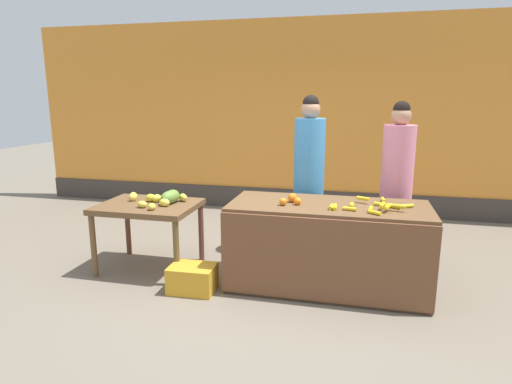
{
  "coord_description": "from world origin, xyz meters",
  "views": [
    {
      "loc": [
        0.79,
        -4.1,
        1.86
      ],
      "look_at": [
        -0.23,
        0.15,
        0.9
      ],
      "focal_mm": 30.13,
      "sensor_mm": 36.0,
      "label": 1
    }
  ],
  "objects_px": {
    "vendor_woman_pink_shirt": "(396,185)",
    "produce_crate": "(192,278)",
    "produce_sack": "(237,232)",
    "vendor_woman_blue_shirt": "(309,180)"
  },
  "relations": [
    {
      "from": "produce_sack",
      "to": "produce_crate",
      "type": "bearing_deg",
      "value": -94.64
    },
    {
      "from": "vendor_woman_blue_shirt",
      "to": "produce_sack",
      "type": "distance_m",
      "value": 1.16
    },
    {
      "from": "vendor_woman_blue_shirt",
      "to": "produce_crate",
      "type": "bearing_deg",
      "value": -131.96
    },
    {
      "from": "vendor_woman_pink_shirt",
      "to": "produce_crate",
      "type": "height_order",
      "value": "vendor_woman_pink_shirt"
    },
    {
      "from": "vendor_woman_pink_shirt",
      "to": "produce_crate",
      "type": "distance_m",
      "value": 2.4
    },
    {
      "from": "vendor_woman_blue_shirt",
      "to": "vendor_woman_pink_shirt",
      "type": "xyz_separation_m",
      "value": [
        0.95,
        0.07,
        -0.03
      ]
    },
    {
      "from": "produce_crate",
      "to": "produce_sack",
      "type": "bearing_deg",
      "value": 85.36
    },
    {
      "from": "vendor_woman_pink_shirt",
      "to": "produce_crate",
      "type": "xyz_separation_m",
      "value": [
        -1.94,
        -1.17,
        -0.79
      ]
    },
    {
      "from": "vendor_woman_blue_shirt",
      "to": "vendor_woman_pink_shirt",
      "type": "height_order",
      "value": "vendor_woman_blue_shirt"
    },
    {
      "from": "vendor_woman_pink_shirt",
      "to": "produce_crate",
      "type": "bearing_deg",
      "value": -148.96
    }
  ]
}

